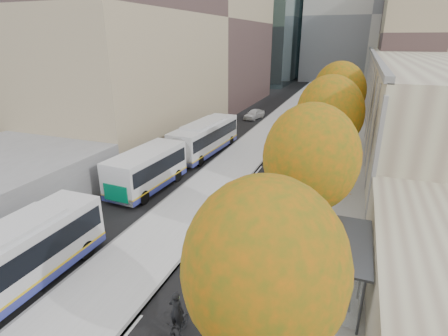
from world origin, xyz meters
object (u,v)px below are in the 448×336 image
at_px(bus_shelter, 351,253).
at_px(cyclist, 177,322).
at_px(distant_car, 254,114).
at_px(bus_far, 184,149).

xyz_separation_m(bus_shelter, cyclist, (-5.50, -4.33, -1.44)).
bearing_deg(distant_car, bus_far, -77.68).
xyz_separation_m(bus_shelter, distant_car, (-13.08, 31.78, -1.55)).
bearing_deg(cyclist, distant_car, 104.39).
distance_m(cyclist, distant_car, 36.89).
relative_size(bus_far, distant_car, 4.58).
xyz_separation_m(bus_far, distant_car, (0.32, 19.88, -0.92)).
bearing_deg(cyclist, bus_far, 118.48).
bearing_deg(bus_shelter, bus_far, 138.40).
height_order(bus_shelter, bus_far, bus_far).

